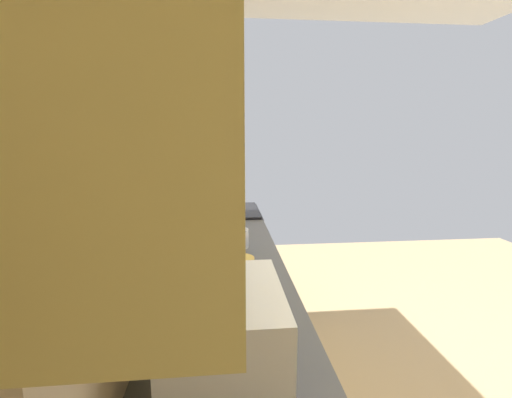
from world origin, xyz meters
name	(u,v)px	position (x,y,z in m)	size (l,w,h in m)	color
wall_back	(151,186)	(0.00, 1.61, 1.42)	(4.13, 0.12, 2.84)	beige
upper_cabinets	(183,95)	(-0.41, 1.39, 1.82)	(2.09, 0.32, 0.73)	#CDBD65
oven_range	(227,256)	(1.52, 1.22, 0.48)	(0.70, 0.67, 1.11)	black
microwave	(225,335)	(-0.80, 1.25, 1.08)	(0.45, 0.36, 0.30)	white
bowl	(240,262)	(0.10, 1.16, 0.96)	(0.16, 0.16, 0.06)	gold
kettle	(238,238)	(0.47, 1.16, 0.99)	(0.20, 0.15, 0.15)	#B7BABF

